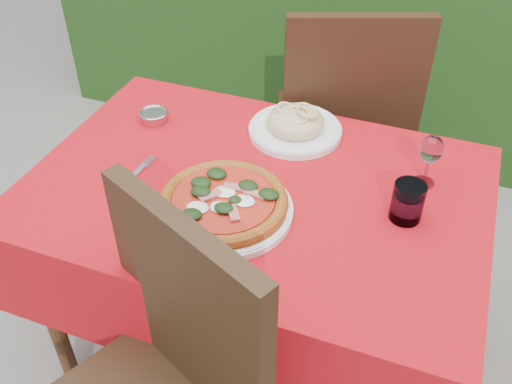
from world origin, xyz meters
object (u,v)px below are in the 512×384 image
(chair_far, at_px, (344,119))
(water_glass, at_px, (407,203))
(wine_glass, at_px, (431,151))
(pasta_plate, at_px, (295,125))
(fork, at_px, (130,180))
(pizza_plate, at_px, (224,204))
(steel_ramekin, at_px, (154,117))

(chair_far, distance_m, water_glass, 0.74)
(wine_glass, bearing_deg, pasta_plate, 165.06)
(chair_far, distance_m, fork, 0.89)
(pizza_plate, bearing_deg, fork, 174.26)
(pasta_plate, relative_size, water_glass, 2.70)
(water_glass, height_order, fork, water_glass)
(fork, bearing_deg, chair_far, 62.91)
(pizza_plate, xyz_separation_m, pasta_plate, (0.06, 0.42, -0.00))
(chair_far, height_order, water_glass, chair_far)
(fork, bearing_deg, pasta_plate, 50.42)
(wine_glass, bearing_deg, chair_far, 124.51)
(steel_ramekin, bearing_deg, chair_far, 41.55)
(water_glass, bearing_deg, chair_far, 115.31)
(pasta_plate, distance_m, fork, 0.53)
(pasta_plate, relative_size, wine_glass, 1.86)
(pasta_plate, distance_m, steel_ramekin, 0.45)
(pizza_plate, bearing_deg, pasta_plate, 82.13)
(wine_glass, bearing_deg, steel_ramekin, 178.98)
(pasta_plate, bearing_deg, fork, -132.45)
(pasta_plate, height_order, fork, pasta_plate)
(chair_far, relative_size, wine_glass, 6.71)
(steel_ramekin, bearing_deg, fork, -74.07)
(water_glass, bearing_deg, pasta_plate, 144.72)
(pasta_plate, relative_size, fork, 1.35)
(water_glass, relative_size, fork, 0.50)
(fork, height_order, steel_ramekin, steel_ramekin)
(wine_glass, relative_size, fork, 0.73)
(pizza_plate, height_order, pasta_plate, pasta_plate)
(chair_far, height_order, pasta_plate, chair_far)
(fork, xyz_separation_m, steel_ramekin, (-0.08, 0.30, 0.01))
(steel_ramekin, bearing_deg, pasta_plate, 12.01)
(steel_ramekin, bearing_deg, water_glass, -12.11)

